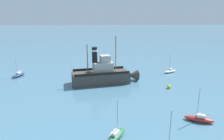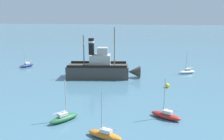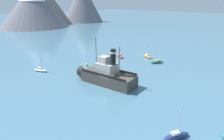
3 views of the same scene
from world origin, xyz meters
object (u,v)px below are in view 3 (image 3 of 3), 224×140
Objects in this scene: sailboat_navy at (176,136)px; mooring_buoy at (87,65)px; sailboat_green at (157,62)px; old_tugboat at (106,75)px; sailboat_red at (120,56)px; sailboat_white at (41,70)px; sailboat_orange at (147,56)px.

sailboat_navy reaches higher than mooring_buoy.
sailboat_navy is 33.60m from sailboat_green.
sailboat_green is (26.30, 20.91, 0.00)m from sailboat_navy.
sailboat_green is at bearing 38.49° from sailboat_navy.
sailboat_navy is (-5.88, -20.01, -1.40)m from old_tugboat.
sailboat_red is 1.00× the size of sailboat_navy.
sailboat_white is 37.13m from sailboat_navy.
sailboat_white is at bearing 169.25° from sailboat_red.
sailboat_white reaches higher than mooring_buoy.
sailboat_orange is 6.30m from sailboat_green.
sailboat_red is at bearing 54.60° from sailboat_navy.
mooring_buoy is at bearing 143.42° from sailboat_green.
sailboat_navy and sailboat_green have the same top height.
sailboat_orange is 1.00× the size of sailboat_navy.
old_tugboat is at bearing -67.89° from sailboat_white.
old_tugboat is 3.02× the size of sailboat_orange.
sailboat_red is (24.18, -4.59, 0.00)m from sailboat_white.
sailboat_orange is at bearing -44.63° from sailboat_red.
sailboat_navy is at bearing -137.82° from sailboat_orange.
mooring_buoy is at bearing 178.53° from sailboat_red.
sailboat_white is 1.00× the size of sailboat_orange.
old_tugboat is 20.90m from sailboat_navy.
mooring_buoy is (10.20, 32.85, -0.06)m from sailboat_navy.
sailboat_orange is 8.60m from sailboat_red.
sailboat_green is 20.04m from mooring_buoy.
sailboat_green is (27.37, -16.21, 0.00)m from sailboat_white.
sailboat_red is (-6.12, 6.04, 0.00)m from sailboat_orange.
sailboat_green is (-2.93, -5.57, 0.00)m from sailboat_orange.
sailboat_green is (3.19, -11.61, 0.00)m from sailboat_red.
mooring_buoy is (-16.10, 11.94, -0.06)m from sailboat_green.
old_tugboat reaches higher than sailboat_red.
old_tugboat is 18.52m from sailboat_white.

